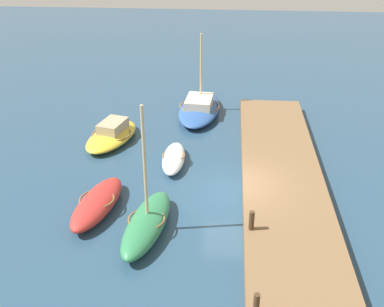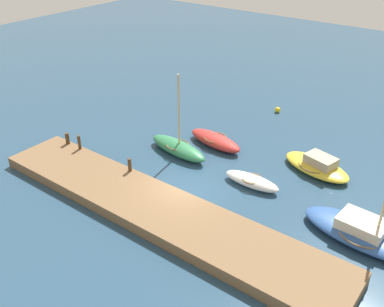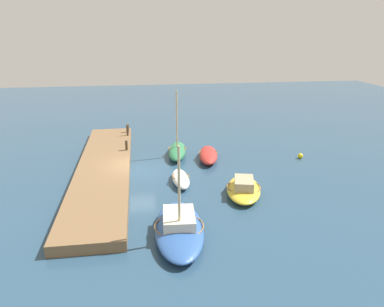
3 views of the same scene
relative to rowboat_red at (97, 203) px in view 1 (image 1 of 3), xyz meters
name	(u,v)px [view 1 (image 1 of 3)]	position (x,y,z in m)	size (l,w,h in m)	color
ground_plane	(232,194)	(1.73, -5.44, -0.38)	(84.00, 84.00, 0.00)	navy
dock_platform	(284,191)	(1.73, -7.61, -0.09)	(19.68, 3.50, 0.58)	brown
rowboat_red	(97,203)	(0.00, 0.00, 0.00)	(4.14, 1.98, 0.74)	#B72D28
motorboat_yellow	(112,134)	(6.39, 0.94, 0.01)	(4.50, 2.94, 1.06)	gold
rowboat_green	(147,223)	(-1.22, -2.23, 0.06)	(4.53, 1.94, 5.12)	#2D7A4C
sailboat_blue	(199,107)	(10.46, -3.40, 0.05)	(5.86, 2.72, 4.69)	#2D569E
dinghy_white	(174,158)	(4.19, -2.60, -0.07)	(3.21, 1.14, 0.61)	white
mooring_post_mid_west	(256,306)	(-5.62, -6.11, 0.64)	(0.18, 0.18, 0.87)	#47331E
mooring_post_mid_east	(252,220)	(-1.48, -6.11, 0.58)	(0.20, 0.20, 0.75)	#47331E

